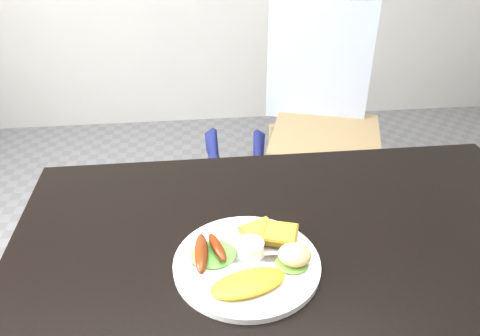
# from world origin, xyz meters

# --- Properties ---
(dining_table) EXTENTS (1.20, 0.80, 0.04)m
(dining_table) POSITION_xyz_m (0.00, 0.00, 0.73)
(dining_table) COLOR black
(dining_table) RESTS_ON ground
(dining_chair) EXTENTS (0.57, 0.57, 0.05)m
(dining_chair) POSITION_xyz_m (0.36, 1.03, 0.45)
(dining_chair) COLOR #A48657
(dining_chair) RESTS_ON ground
(person) EXTENTS (0.51, 0.35, 1.39)m
(person) POSITION_xyz_m (-0.02, 0.86, 0.69)
(person) COLOR navy
(person) RESTS_ON ground
(plate) EXTENTS (0.29, 0.29, 0.01)m
(plate) POSITION_xyz_m (-0.11, -0.03, 0.76)
(plate) COLOR white
(plate) RESTS_ON dining_table
(lettuce_left) EXTENTS (0.10, 0.09, 0.01)m
(lettuce_left) POSITION_xyz_m (-0.18, -0.00, 0.77)
(lettuce_left) COLOR #56A235
(lettuce_left) RESTS_ON plate
(lettuce_right) EXTENTS (0.08, 0.07, 0.01)m
(lettuce_right) POSITION_xyz_m (-0.03, -0.05, 0.77)
(lettuce_right) COLOR #3D8830
(lettuce_right) RESTS_ON plate
(omelette) EXTENTS (0.16, 0.10, 0.02)m
(omelette) POSITION_xyz_m (-0.12, -0.09, 0.77)
(omelette) COLOR gold
(omelette) RESTS_ON plate
(sausage_a) EXTENTS (0.03, 0.11, 0.03)m
(sausage_a) POSITION_xyz_m (-0.20, -0.02, 0.78)
(sausage_a) COLOR maroon
(sausage_a) RESTS_ON lettuce_left
(sausage_b) EXTENTS (0.04, 0.09, 0.02)m
(sausage_b) POSITION_xyz_m (-0.17, -0.00, 0.78)
(sausage_b) COLOR #5A1A0C
(sausage_b) RESTS_ON lettuce_left
(ramekin) EXTENTS (0.06, 0.06, 0.03)m
(ramekin) POSITION_xyz_m (-0.11, -0.01, 0.78)
(ramekin) COLOR white
(ramekin) RESTS_ON plate
(toast_a) EXTENTS (0.10, 0.10, 0.01)m
(toast_a) POSITION_xyz_m (-0.07, 0.05, 0.77)
(toast_a) COLOR brown
(toast_a) RESTS_ON plate
(toast_b) EXTENTS (0.09, 0.09, 0.01)m
(toast_b) POSITION_xyz_m (-0.04, 0.02, 0.78)
(toast_b) COLOR brown
(toast_b) RESTS_ON toast_a
(potato_salad) EXTENTS (0.08, 0.07, 0.03)m
(potato_salad) POSITION_xyz_m (-0.02, -0.04, 0.79)
(potato_salad) COLOR beige
(potato_salad) RESTS_ON lettuce_right
(fork) EXTENTS (0.14, 0.01, 0.00)m
(fork) POSITION_xyz_m (-0.15, -0.03, 0.76)
(fork) COLOR #ADAFB7
(fork) RESTS_ON plate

